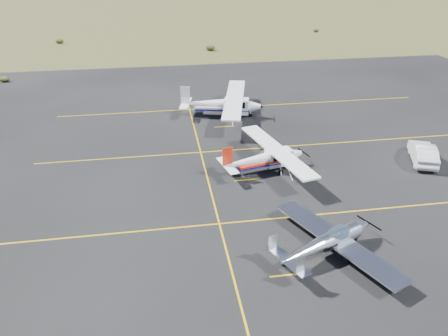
# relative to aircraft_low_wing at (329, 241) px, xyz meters

# --- Properties ---
(ground) EXTENTS (1600.00, 1600.00, 0.00)m
(ground) POSITION_rel_aircraft_low_wing_xyz_m (0.13, 2.15, -0.99)
(ground) COLOR #383D1C
(ground) RESTS_ON ground
(apron) EXTENTS (72.00, 72.00, 0.02)m
(apron) POSITION_rel_aircraft_low_wing_xyz_m (0.13, 9.15, -0.99)
(apron) COLOR black
(apron) RESTS_ON ground
(aircraft_low_wing) EXTENTS (7.15, 9.27, 2.07)m
(aircraft_low_wing) POSITION_rel_aircraft_low_wing_xyz_m (0.00, 0.00, 0.00)
(aircraft_low_wing) COLOR silver
(aircraft_low_wing) RESTS_ON apron
(aircraft_cessna) EXTENTS (6.77, 10.53, 2.66)m
(aircraft_cessna) POSITION_rel_aircraft_low_wing_xyz_m (-1.18, 10.88, 0.19)
(aircraft_cessna) COLOR white
(aircraft_cessna) RESTS_ON apron
(aircraft_plain) EXTENTS (8.13, 12.59, 3.19)m
(aircraft_plain) POSITION_rel_aircraft_low_wing_xyz_m (-2.63, 23.46, 0.42)
(aircraft_plain) COLOR white
(aircraft_plain) RESTS_ON apron
(sedan) EXTENTS (3.31, 5.12, 1.59)m
(sedan) POSITION_rel_aircraft_low_wing_xyz_m (12.33, 10.47, -0.18)
(sedan) COLOR white
(sedan) RESTS_ON apron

